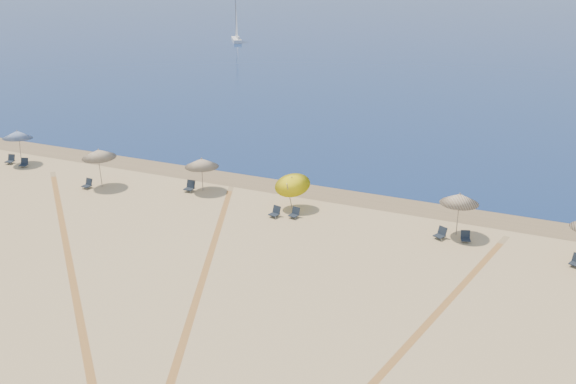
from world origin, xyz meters
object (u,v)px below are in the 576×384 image
at_px(chair_3, 190,186).
at_px(umbrella_3, 292,182).
at_px(chair_8, 576,261).
at_px(umbrella_0, 17,135).
at_px(chair_2, 88,184).
at_px(chair_0, 10,160).
at_px(chair_1, 24,163).
at_px(chair_4, 275,212).
at_px(umbrella_1, 99,154).
at_px(chair_5, 295,213).
at_px(sailboat_0, 236,28).
at_px(chair_6, 441,234).
at_px(chair_7, 466,237).
at_px(umbrella_4, 460,199).
at_px(umbrella_2, 202,163).

bearing_deg(chair_3, umbrella_3, -3.29).
bearing_deg(chair_8, umbrella_3, -164.90).
bearing_deg(chair_8, umbrella_0, -162.41).
bearing_deg(chair_2, chair_3, 25.86).
distance_m(chair_0, chair_1, 1.51).
xyz_separation_m(chair_0, chair_4, (21.99, -1.23, -0.01)).
bearing_deg(umbrella_1, chair_5, 1.35).
relative_size(chair_2, sailboat_0, 0.09).
xyz_separation_m(chair_6, chair_8, (6.95, -0.57, -0.00)).
bearing_deg(chair_7, umbrella_1, 163.65).
bearing_deg(sailboat_0, chair_2, -103.87).
distance_m(chair_4, chair_8, 16.58).
xyz_separation_m(umbrella_1, sailboat_0, (-22.99, 62.49, -0.10)).
height_order(umbrella_1, chair_3, umbrella_1).
relative_size(umbrella_0, umbrella_4, 1.01).
height_order(chair_4, sailboat_0, sailboat_0).
xyz_separation_m(chair_5, sailboat_0, (-36.85, 62.16, 1.91)).
bearing_deg(umbrella_0, chair_6, -1.13).
height_order(chair_2, chair_7, chair_2).
relative_size(chair_7, sailboat_0, 0.10).
xyz_separation_m(chair_2, chair_6, (23.03, 1.51, 0.00)).
bearing_deg(sailboat_0, chair_4, -93.60).
bearing_deg(umbrella_0, chair_5, -2.99).
bearing_deg(chair_2, umbrella_3, 15.60).
xyz_separation_m(chair_7, chair_8, (5.63, -0.70, 0.02)).
bearing_deg(umbrella_2, chair_5, -13.31).
distance_m(umbrella_4, chair_6, 2.17).
relative_size(umbrella_2, umbrella_3, 0.92).
bearing_deg(sailboat_0, chair_1, -109.44).
height_order(umbrella_1, sailboat_0, sailboat_0).
distance_m(umbrella_1, chair_3, 6.38).
xyz_separation_m(chair_2, chair_7, (24.35, 1.64, -0.01)).
distance_m(chair_2, chair_3, 6.87).
relative_size(umbrella_1, chair_4, 3.64).
bearing_deg(umbrella_1, umbrella_3, 6.59).
bearing_deg(chair_5, chair_7, 14.70).
xyz_separation_m(umbrella_1, umbrella_2, (6.55, 2.05, -0.37)).
xyz_separation_m(umbrella_3, chair_3, (-7.30, 0.10, -1.44)).
xyz_separation_m(umbrella_4, sailboat_0, (-46.08, 60.83, 0.00)).
bearing_deg(umbrella_0, umbrella_4, 0.30).
bearing_deg(chair_5, chair_8, 10.65).
distance_m(chair_5, chair_8, 15.47).
height_order(umbrella_2, chair_5, umbrella_2).
bearing_deg(chair_0, chair_1, -16.80).
bearing_deg(chair_0, sailboat_0, 94.10).
xyz_separation_m(umbrella_2, umbrella_3, (6.59, -0.54, -0.16)).
bearing_deg(chair_4, umbrella_0, -170.31).
bearing_deg(umbrella_3, sailboat_0, 120.66).
xyz_separation_m(umbrella_2, umbrella_4, (16.53, -0.40, 0.27)).
xyz_separation_m(umbrella_1, chair_1, (-7.74, 0.99, -2.00)).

